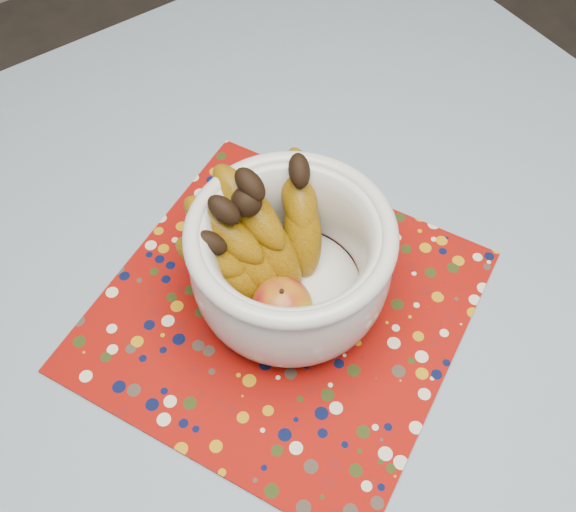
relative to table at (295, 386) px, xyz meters
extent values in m
cube|color=brown|center=(0.00, 0.00, 0.06)|extent=(1.20, 1.20, 0.04)
cylinder|color=brown|center=(0.53, 0.53, -0.32)|extent=(0.06, 0.06, 0.71)
cylinder|color=brown|center=(0.82, 0.20, -0.45)|extent=(0.04, 0.04, 0.45)
cube|color=slate|center=(0.00, 0.00, 0.08)|extent=(1.32, 1.32, 0.01)
cube|color=maroon|center=(0.02, 0.06, 0.09)|extent=(0.54, 0.54, 0.00)
cylinder|color=silver|center=(0.04, 0.07, 0.10)|extent=(0.12, 0.12, 0.01)
cylinder|color=silver|center=(0.04, 0.07, 0.11)|extent=(0.17, 0.17, 0.01)
torus|color=silver|center=(0.04, 0.07, 0.22)|extent=(0.23, 0.23, 0.02)
ellipsoid|color=maroon|center=(0.01, 0.04, 0.15)|extent=(0.07, 0.07, 0.06)
sphere|color=black|center=(0.02, 0.12, 0.23)|extent=(0.03, 0.03, 0.03)
camera|label=1|loc=(-0.20, -0.27, 0.79)|focal=42.00mm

